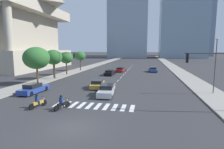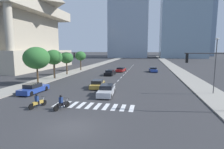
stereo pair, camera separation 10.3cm
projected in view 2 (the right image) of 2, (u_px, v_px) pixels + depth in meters
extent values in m
plane|color=#333335|center=(72.00, 128.00, 13.83)|extent=(800.00, 800.00, 0.00)
cube|color=gray|center=(186.00, 76.00, 40.27)|extent=(4.00, 260.00, 0.15)
cube|color=gray|center=(69.00, 73.00, 45.65)|extent=(4.00, 260.00, 0.15)
cube|color=silver|center=(58.00, 104.00, 19.99)|extent=(0.45, 2.25, 0.01)
cube|color=silver|center=(66.00, 104.00, 19.82)|extent=(0.45, 2.25, 0.01)
cube|color=silver|center=(74.00, 105.00, 19.64)|extent=(0.45, 2.25, 0.01)
cube|color=silver|center=(81.00, 105.00, 19.47)|extent=(0.45, 2.25, 0.01)
cube|color=silver|center=(89.00, 106.00, 19.29)|extent=(0.45, 2.25, 0.01)
cube|color=silver|center=(98.00, 106.00, 19.12)|extent=(0.45, 2.25, 0.01)
cube|color=silver|center=(106.00, 107.00, 18.94)|extent=(0.45, 2.25, 0.01)
cube|color=silver|center=(114.00, 107.00, 18.77)|extent=(0.45, 2.25, 0.01)
cube|color=silver|center=(123.00, 108.00, 18.59)|extent=(0.45, 2.25, 0.01)
cube|color=silver|center=(132.00, 108.00, 18.42)|extent=(0.45, 2.25, 0.01)
cube|color=silver|center=(103.00, 96.00, 23.09)|extent=(0.14, 2.00, 0.01)
cube|color=silver|center=(109.00, 90.00, 26.97)|extent=(0.14, 2.00, 0.01)
cube|color=silver|center=(114.00, 85.00, 30.86)|extent=(0.14, 2.00, 0.01)
cube|color=silver|center=(118.00, 81.00, 34.74)|extent=(0.14, 2.00, 0.01)
cube|color=silver|center=(121.00, 77.00, 38.63)|extent=(0.14, 2.00, 0.01)
cube|color=silver|center=(124.00, 75.00, 42.52)|extent=(0.14, 2.00, 0.01)
cube|color=silver|center=(126.00, 73.00, 46.40)|extent=(0.14, 2.00, 0.01)
cube|color=silver|center=(128.00, 71.00, 50.29)|extent=(0.14, 2.00, 0.01)
cube|color=silver|center=(129.00, 69.00, 54.17)|extent=(0.14, 2.00, 0.01)
cube|color=silver|center=(130.00, 68.00, 58.06)|extent=(0.14, 2.00, 0.01)
cube|color=silver|center=(131.00, 67.00, 61.94)|extent=(0.14, 2.00, 0.01)
cube|color=silver|center=(133.00, 66.00, 65.83)|extent=(0.14, 2.00, 0.01)
cube|color=silver|center=(133.00, 65.00, 69.71)|extent=(0.14, 2.00, 0.01)
cylinder|color=black|center=(44.00, 103.00, 19.34)|extent=(0.29, 0.61, 0.60)
cylinder|color=black|center=(31.00, 107.00, 17.98)|extent=(0.29, 0.61, 0.60)
cube|color=#B28E38|center=(38.00, 103.00, 18.63)|extent=(0.58, 1.26, 0.32)
cylinder|color=#B2B2B7|center=(43.00, 100.00, 19.21)|extent=(0.15, 0.32, 0.67)
cylinder|color=black|center=(43.00, 97.00, 19.21)|extent=(0.68, 0.24, 0.04)
cube|color=navy|center=(37.00, 99.00, 18.48)|extent=(0.41, 0.33, 0.55)
sphere|color=black|center=(37.00, 95.00, 18.43)|extent=(0.26, 0.26, 0.26)
cylinder|color=black|center=(37.00, 103.00, 18.72)|extent=(0.15, 0.15, 0.55)
cylinder|color=black|center=(39.00, 103.00, 18.55)|extent=(0.15, 0.15, 0.55)
cylinder|color=black|center=(67.00, 104.00, 18.78)|extent=(0.31, 0.61, 0.60)
cylinder|color=black|center=(56.00, 108.00, 17.51)|extent=(0.31, 0.61, 0.60)
cube|color=black|center=(62.00, 104.00, 18.12)|extent=(0.60, 1.20, 0.32)
cylinder|color=#B2B2B7|center=(66.00, 102.00, 18.65)|extent=(0.16, 0.32, 0.67)
cylinder|color=black|center=(67.00, 98.00, 18.65)|extent=(0.67, 0.27, 0.04)
cube|color=navy|center=(61.00, 100.00, 17.97)|extent=(0.42, 0.35, 0.55)
sphere|color=black|center=(61.00, 96.00, 17.92)|extent=(0.26, 0.26, 0.26)
cylinder|color=black|center=(61.00, 104.00, 18.21)|extent=(0.15, 0.15, 0.55)
cylinder|color=black|center=(63.00, 105.00, 18.03)|extent=(0.15, 0.15, 0.55)
cube|color=#B28E38|center=(98.00, 85.00, 28.41)|extent=(2.19, 4.83, 0.56)
cube|color=black|center=(97.00, 82.00, 28.11)|extent=(1.72, 2.25, 0.53)
cylinder|color=black|center=(95.00, 84.00, 30.07)|extent=(0.28, 0.66, 0.64)
cylinder|color=black|center=(104.00, 84.00, 29.92)|extent=(0.28, 0.66, 0.64)
cylinder|color=black|center=(91.00, 88.00, 26.93)|extent=(0.28, 0.66, 0.64)
cylinder|color=black|center=(101.00, 88.00, 26.78)|extent=(0.28, 0.66, 0.64)
cube|color=maroon|center=(121.00, 70.00, 48.71)|extent=(2.30, 4.92, 0.56)
cube|color=black|center=(121.00, 68.00, 48.41)|extent=(1.84, 2.29, 0.46)
cylinder|color=black|center=(119.00, 70.00, 50.50)|extent=(0.28, 0.66, 0.64)
cylinder|color=black|center=(125.00, 70.00, 50.03)|extent=(0.28, 0.66, 0.64)
cylinder|color=black|center=(116.00, 71.00, 47.42)|extent=(0.28, 0.66, 0.64)
cylinder|color=black|center=(123.00, 71.00, 46.94)|extent=(0.28, 0.66, 0.64)
cube|color=navy|center=(153.00, 70.00, 47.99)|extent=(2.21, 4.40, 0.60)
cube|color=black|center=(153.00, 68.00, 48.12)|extent=(1.78, 2.05, 0.51)
cylinder|color=black|center=(157.00, 71.00, 46.50)|extent=(0.28, 0.66, 0.64)
cylinder|color=black|center=(151.00, 71.00, 46.67)|extent=(0.28, 0.66, 0.64)
cylinder|color=black|center=(156.00, 70.00, 49.35)|extent=(0.28, 0.66, 0.64)
cylinder|color=black|center=(149.00, 70.00, 49.52)|extent=(0.28, 0.66, 0.64)
cube|color=#B7BABF|center=(106.00, 92.00, 23.54)|extent=(2.08, 4.80, 0.69)
cube|color=black|center=(107.00, 87.00, 23.69)|extent=(1.70, 2.21, 0.52)
cylinder|color=black|center=(111.00, 96.00, 21.89)|extent=(0.26, 0.65, 0.64)
cylinder|color=black|center=(98.00, 96.00, 22.10)|extent=(0.26, 0.65, 0.64)
cylinder|color=black|center=(114.00, 90.00, 25.03)|extent=(0.26, 0.65, 0.64)
cylinder|color=black|center=(103.00, 90.00, 25.23)|extent=(0.26, 0.65, 0.64)
cube|color=black|center=(110.00, 73.00, 42.23)|extent=(1.94, 4.73, 0.60)
cube|color=black|center=(110.00, 71.00, 41.93)|extent=(1.66, 2.14, 0.47)
cylinder|color=black|center=(108.00, 73.00, 43.97)|extent=(0.23, 0.64, 0.64)
cylinder|color=black|center=(115.00, 73.00, 43.61)|extent=(0.23, 0.64, 0.64)
cylinder|color=black|center=(105.00, 75.00, 40.89)|extent=(0.23, 0.64, 0.64)
cylinder|color=black|center=(112.00, 75.00, 40.53)|extent=(0.23, 0.64, 0.64)
cube|color=navy|center=(34.00, 89.00, 24.91)|extent=(1.94, 4.86, 0.65)
cube|color=black|center=(33.00, 85.00, 24.59)|extent=(1.61, 2.22, 0.54)
cylinder|color=black|center=(37.00, 88.00, 26.68)|extent=(0.25, 0.65, 0.64)
cylinder|color=black|center=(46.00, 88.00, 26.31)|extent=(0.25, 0.65, 0.64)
cylinder|color=black|center=(21.00, 93.00, 23.55)|extent=(0.25, 0.65, 0.64)
cylinder|color=black|center=(31.00, 94.00, 23.18)|extent=(0.25, 0.65, 0.64)
cylinder|color=#333335|center=(207.00, 53.00, 16.82)|extent=(4.03, 0.10, 0.10)
cube|color=black|center=(187.00, 58.00, 17.23)|extent=(0.20, 0.28, 0.90)
sphere|color=red|center=(187.00, 55.00, 17.18)|extent=(0.18, 0.18, 0.18)
sphere|color=orange|center=(187.00, 58.00, 17.23)|extent=(0.18, 0.18, 0.18)
sphere|color=green|center=(187.00, 61.00, 17.27)|extent=(0.18, 0.18, 0.18)
cylinder|color=#333335|center=(55.00, 65.00, 36.03)|extent=(0.14, 0.14, 5.52)
cylinder|color=#333335|center=(65.00, 53.00, 35.28)|extent=(4.44, 0.10, 0.10)
cube|color=black|center=(74.00, 55.00, 34.96)|extent=(0.20, 0.28, 0.90)
sphere|color=red|center=(74.00, 54.00, 34.92)|extent=(0.18, 0.18, 0.18)
sphere|color=orange|center=(74.00, 55.00, 34.96)|extent=(0.18, 0.18, 0.18)
sphere|color=green|center=(74.00, 57.00, 35.00)|extent=(0.18, 0.18, 0.18)
cube|color=#19662D|center=(55.00, 64.00, 36.00)|extent=(0.60, 0.04, 0.18)
cylinder|color=#3F3F42|center=(215.00, 67.00, 23.63)|extent=(0.12, 0.12, 7.03)
ellipsoid|color=beige|center=(217.00, 39.00, 23.13)|extent=(0.50, 0.24, 0.20)
cylinder|color=#4C3823|center=(38.00, 76.00, 31.18)|extent=(0.28, 0.28, 2.58)
ellipsoid|color=#2D662D|center=(37.00, 58.00, 30.76)|extent=(4.40, 4.40, 3.74)
cylinder|color=#4C3823|center=(54.00, 71.00, 36.67)|extent=(0.28, 0.28, 2.84)
ellipsoid|color=#2D662D|center=(54.00, 57.00, 36.28)|extent=(3.48, 3.48, 2.95)
cylinder|color=#4C3823|center=(67.00, 69.00, 42.35)|extent=(0.28, 0.28, 2.64)
ellipsoid|color=#2D662D|center=(67.00, 58.00, 42.00)|extent=(3.08, 3.08, 2.62)
cylinder|color=#4C3823|center=(81.00, 65.00, 51.01)|extent=(0.28, 0.28, 2.79)
ellipsoid|color=#2D662D|center=(81.00, 56.00, 50.66)|extent=(2.98, 2.98, 2.53)
cube|color=#B2A893|center=(7.00, 59.00, 58.35)|extent=(31.11, 31.11, 5.65)
cube|color=#A49A88|center=(5.00, 33.00, 57.24)|extent=(24.27, 24.27, 10.52)
cylinder|color=#B2A893|center=(9.00, 27.00, 41.06)|extent=(1.80, 1.80, 10.52)
cube|color=#B2A893|center=(3.00, 11.00, 56.31)|extent=(31.11, 31.11, 3.00)
cube|color=slate|center=(197.00, 10.00, 162.28)|extent=(27.63, 20.77, 81.78)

